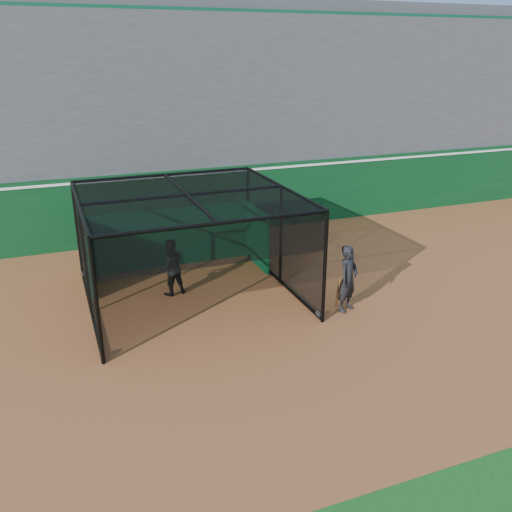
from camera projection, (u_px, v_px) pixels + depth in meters
name	position (u px, v px, depth m)	size (l,w,h in m)	color
ground	(259.00, 343.00, 12.85)	(120.00, 120.00, 0.00)	#98552C
outfield_wall	(173.00, 203.00, 19.80)	(50.00, 0.50, 2.50)	#0B3D1A
grandstand	(148.00, 104.00, 21.97)	(50.00, 7.85, 8.95)	#4C4C4F
batting_cage	(189.00, 248.00, 14.76)	(5.54, 5.48, 2.94)	black
batter	(170.00, 267.00, 15.16)	(0.79, 0.62, 1.63)	black
on_deck_player	(348.00, 279.00, 14.16)	(0.79, 0.70, 1.82)	black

